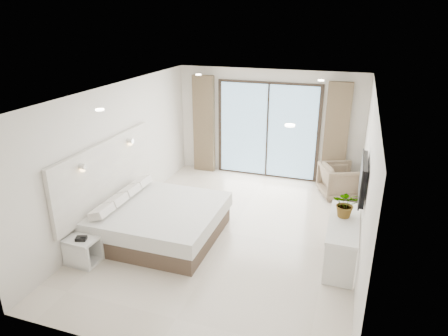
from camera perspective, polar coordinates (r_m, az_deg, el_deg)
The scene contains 8 objects.
ground at distance 7.70m, azimuth 0.82°, elevation -9.27°, with size 6.20×6.20×0.00m, color beige.
room_shell at distance 7.72m, azimuth 1.03°, elevation 3.65°, with size 4.62×6.22×2.72m.
bed at distance 7.56m, azimuth -9.27°, elevation -7.42°, with size 2.18×2.07×0.75m.
nightstand at distance 7.15m, azimuth -19.51°, elevation -11.04°, with size 0.54×0.45×0.46m.
phone at distance 6.97m, azimuth -19.74°, elevation -9.47°, with size 0.17×0.13×0.06m, color black.
console_desk at distance 6.89m, azimuth 16.60°, elevation -8.84°, with size 0.48×1.53×0.77m.
plant at distance 6.86m, azimuth 17.01°, elevation -5.31°, with size 0.42×0.47×0.37m, color #33662D.
armchair at distance 9.41m, azimuth 16.20°, elevation -1.54°, with size 0.80×0.75×0.82m, color #7E6E52.
Camera 1 is at (2.00, -6.34, 3.89)m, focal length 32.00 mm.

